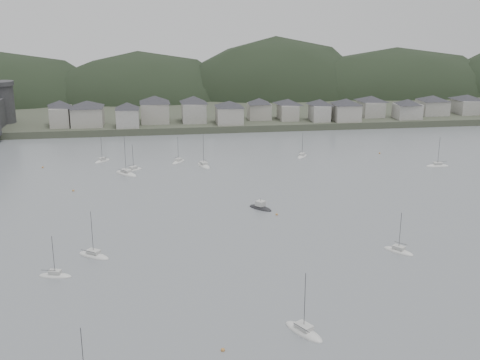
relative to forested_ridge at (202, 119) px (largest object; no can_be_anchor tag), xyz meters
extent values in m
plane|color=slate|center=(-4.83, -269.40, 11.28)|extent=(900.00, 900.00, 0.00)
cube|color=#383D2D|center=(-4.83, 25.60, 12.78)|extent=(900.00, 250.00, 3.00)
ellipsoid|color=black|center=(-115.70, 2.54, 1.14)|extent=(138.98, 92.48, 81.13)
ellipsoid|color=black|center=(-37.13, 3.46, 1.32)|extent=(132.08, 90.41, 79.74)
ellipsoid|color=black|center=(45.82, 3.53, -1.39)|extent=(133.88, 88.37, 101.41)
ellipsoid|color=black|center=(121.12, -1.49, 0.97)|extent=(165.81, 81.78, 82.55)
cylinder|color=#303032|center=(-96.83, -75.40, 22.78)|extent=(10.00, 10.00, 17.00)
cube|color=#9D9A8F|center=(-69.83, -87.44, 18.58)|extent=(8.34, 12.91, 8.59)
pyramid|color=#2B2A2F|center=(-69.83, -87.44, 24.37)|extent=(15.78, 15.78, 3.01)
cube|color=#9D9A8F|center=(-58.15, -88.08, 18.46)|extent=(13.68, 13.35, 8.36)
pyramid|color=#2B2A2F|center=(-58.15, -88.08, 24.11)|extent=(20.07, 20.07, 2.93)
cube|color=gray|center=(-40.41, -93.38, 18.32)|extent=(9.78, 10.20, 8.08)
pyramid|color=#2B2A2F|center=(-40.41, -93.38, 23.78)|extent=(14.83, 14.83, 2.83)
cube|color=#9D9A8F|center=(-28.35, -83.75, 18.83)|extent=(12.59, 13.33, 9.09)
pyramid|color=#2B2A2F|center=(-28.35, -83.75, 24.97)|extent=(19.24, 19.24, 3.18)
cube|color=gray|center=(-10.58, -85.30, 18.72)|extent=(10.74, 12.17, 8.87)
pyramid|color=#2B2A2F|center=(-10.58, -85.30, 24.70)|extent=(17.01, 17.01, 3.10)
cube|color=#9D9A8F|center=(5.09, -91.87, 18.13)|extent=(11.63, 12.09, 7.69)
pyramid|color=#2B2A2F|center=(5.09, -91.87, 23.32)|extent=(17.61, 17.61, 2.69)
cube|color=#9D9A8F|center=(20.42, -83.21, 18.00)|extent=(10.37, 9.35, 7.44)
pyramid|color=#2B2A2F|center=(20.42, -83.21, 23.03)|extent=(14.65, 14.65, 2.60)
cube|color=#9D9A8F|center=(33.79, -85.61, 17.90)|extent=(8.24, 12.20, 7.22)
pyramid|color=#2B2A2F|center=(33.79, -85.61, 22.77)|extent=(15.17, 15.17, 2.53)
cube|color=gray|center=(47.66, -90.85, 18.02)|extent=(8.06, 10.91, 7.46)
pyramid|color=#2B2A2F|center=(47.66, -90.85, 23.05)|extent=(14.08, 14.08, 2.61)
cube|color=#9D9A8F|center=(59.98, -92.34, 18.12)|extent=(11.73, 11.78, 7.66)
pyramid|color=#2B2A2F|center=(59.98, -92.34, 23.29)|extent=(17.46, 17.46, 2.68)
cube|color=gray|center=(75.80, -82.49, 17.95)|extent=(10.19, 13.02, 7.33)
pyramid|color=#2B2A2F|center=(75.80, -82.49, 22.90)|extent=(17.23, 17.23, 2.57)
cube|color=gray|center=(90.71, -91.34, 17.72)|extent=(11.70, 9.81, 6.88)
pyramid|color=#2B2A2F|center=(90.71, -91.34, 22.36)|extent=(15.97, 15.97, 2.41)
cube|color=gray|center=(107.57, -82.49, 17.78)|extent=(12.83, 12.48, 7.00)
pyramid|color=#2B2A2F|center=(107.57, -82.49, 22.51)|extent=(18.79, 18.79, 2.45)
cube|color=gray|center=(125.90, -81.98, 17.77)|extent=(11.07, 13.50, 6.97)
pyramid|color=#2B2A2F|center=(125.90, -81.98, 22.47)|extent=(18.25, 18.25, 2.44)
ellipsoid|color=silver|center=(69.49, -167.05, 11.33)|extent=(8.34, 3.04, 1.64)
cube|color=#BABAB5|center=(69.49, -167.05, 12.46)|extent=(2.96, 1.95, 0.70)
cylinder|color=#3F3F42|center=(69.49, -167.05, 16.62)|extent=(0.12, 0.12, 10.27)
cylinder|color=#3F3F42|center=(70.97, -166.97, 13.01)|extent=(3.70, 0.29, 0.10)
ellipsoid|color=silver|center=(-20.66, -148.15, 11.33)|extent=(6.13, 7.42, 1.48)
cube|color=#BABAB5|center=(-20.66, -148.15, 12.37)|extent=(2.80, 3.05, 0.70)
cylinder|color=#3F3F42|center=(-20.66, -148.15, 16.10)|extent=(0.12, 0.12, 9.22)
cylinder|color=#3F3F42|center=(-21.42, -147.05, 12.92)|extent=(1.97, 2.79, 0.10)
ellipsoid|color=silver|center=(-12.07, -154.90, 11.33)|extent=(5.51, 9.53, 1.82)
cube|color=#BABAB5|center=(-12.07, -154.90, 12.54)|extent=(2.86, 3.63, 0.70)
cylinder|color=#3F3F42|center=(-12.07, -154.90, 17.16)|extent=(0.12, 0.12, 11.34)
cylinder|color=#3F3F42|center=(-11.58, -153.34, 13.09)|extent=(1.33, 3.92, 0.10)
ellipsoid|color=silver|center=(25.61, -237.42, 11.33)|extent=(6.52, 7.28, 1.49)
cube|color=#BABAB5|center=(25.61, -237.42, 12.38)|extent=(2.91, 3.05, 0.70)
cylinder|color=#3F3F42|center=(25.61, -237.42, 16.13)|extent=(0.12, 0.12, 9.29)
cylinder|color=#3F3F42|center=(26.45, -236.38, 12.93)|extent=(2.18, 2.67, 0.10)
cylinder|color=#3F3F42|center=(-40.31, -276.84, 15.77)|extent=(0.12, 0.12, 8.57)
ellipsoid|color=silver|center=(-50.18, -239.49, 11.33)|extent=(7.35, 3.86, 1.40)
cube|color=#BABAB5|center=(-50.18, -239.49, 12.34)|extent=(2.75, 2.09, 0.70)
cylinder|color=#3F3F42|center=(-50.18, -239.49, 15.87)|extent=(0.12, 0.12, 8.77)
cylinder|color=#3F3F42|center=(-51.40, -239.79, 12.89)|extent=(3.09, 0.85, 0.10)
ellipsoid|color=silver|center=(-48.00, -142.99, 11.33)|extent=(6.47, 7.02, 1.45)
cube|color=#BABAB5|center=(-48.00, -142.99, 12.36)|extent=(2.86, 2.97, 0.70)
cylinder|color=#3F3F42|center=(-48.00, -142.99, 16.02)|extent=(0.12, 0.12, 9.07)
cylinder|color=#3F3F42|center=(-47.16, -143.98, 12.91)|extent=(2.19, 2.55, 0.10)
ellipsoid|color=silver|center=(-38.75, -161.79, 11.33)|extent=(9.03, 9.70, 2.01)
cube|color=#BABAB5|center=(-38.75, -161.79, 12.64)|extent=(3.98, 4.11, 0.70)
cylinder|color=#3F3F42|center=(-38.75, -161.79, 17.77)|extent=(0.12, 0.12, 12.57)
cylinder|color=#3F3F42|center=(-39.93, -163.16, 13.19)|extent=(3.04, 3.48, 0.10)
ellipsoid|color=silver|center=(-36.43, -156.97, 11.33)|extent=(7.01, 6.16, 1.42)
cube|color=#BABAB5|center=(-36.43, -156.97, 12.35)|extent=(2.93, 2.76, 0.70)
cylinder|color=#3F3F42|center=(-36.43, -156.97, 15.93)|extent=(0.12, 0.12, 8.89)
cylinder|color=#3F3F42|center=(-37.44, -156.18, 12.90)|extent=(2.59, 2.04, 0.10)
ellipsoid|color=silver|center=(25.71, -146.47, 11.33)|extent=(6.13, 7.34, 1.46)
cube|color=#BABAB5|center=(25.71, -146.47, 12.37)|extent=(2.79, 3.02, 0.70)
cylinder|color=#3F3F42|center=(25.71, -146.47, 16.06)|extent=(0.12, 0.12, 9.15)
cylinder|color=#3F3F42|center=(24.95, -145.40, 12.92)|extent=(1.98, 2.75, 0.10)
ellipsoid|color=silver|center=(-43.21, -230.04, 11.33)|extent=(8.36, 7.11, 1.68)
cube|color=#BABAB5|center=(-43.21, -230.04, 12.47)|extent=(3.46, 3.22, 0.70)
cylinder|color=#3F3F42|center=(-43.21, -230.04, 16.73)|extent=(0.12, 0.12, 10.49)
cylinder|color=#3F3F42|center=(-44.43, -230.93, 13.02)|extent=(3.11, 2.31, 0.10)
ellipsoid|color=silver|center=(-4.49, -268.42, 11.33)|extent=(6.79, 9.00, 1.75)
cube|color=#BABAB5|center=(-4.49, -268.42, 12.51)|extent=(3.20, 3.62, 0.70)
cylinder|color=#3F3F42|center=(-4.49, -268.42, 16.96)|extent=(0.12, 0.12, 10.95)
cylinder|color=#3F3F42|center=(-5.27, -269.79, 13.06)|extent=(2.05, 3.47, 0.10)
ellipsoid|color=black|center=(-0.33, -203.02, 11.33)|extent=(7.04, 7.53, 1.67)
cube|color=#BABAB5|center=(-0.33, -203.02, 12.82)|extent=(3.10, 3.11, 1.40)
cylinder|color=#3F3F42|center=(-0.33, -203.02, 13.72)|extent=(0.10, 0.10, 1.20)
sphere|color=#B77E3D|center=(-67.98, -148.90, 11.43)|extent=(0.70, 0.70, 0.70)
sphere|color=#B77E3D|center=(-53.97, -178.69, 11.43)|extent=(0.70, 0.70, 0.70)
sphere|color=#B77E3D|center=(-18.91, -272.05, 11.43)|extent=(0.70, 0.70, 0.70)
sphere|color=#B77E3D|center=(3.07, -208.91, 11.43)|extent=(0.70, 0.70, 0.70)
sphere|color=#B77E3D|center=(56.37, -145.77, 11.43)|extent=(0.70, 0.70, 0.70)
camera|label=1|loc=(-28.23, -355.91, 64.81)|focal=44.19mm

